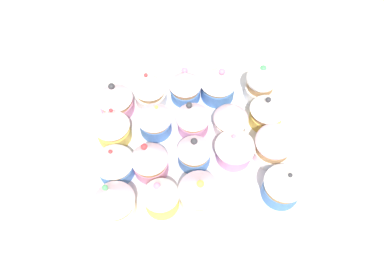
{
  "coord_description": "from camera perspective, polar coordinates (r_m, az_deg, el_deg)",
  "views": [
    {
      "loc": [
        -3.52,
        -30.8,
        56.07
      ],
      "look_at": [
        0.0,
        0.0,
        4.2
      ],
      "focal_mm": 34.44,
      "sensor_mm": 36.0,
      "label": 1
    }
  ],
  "objects": [
    {
      "name": "cupcake_2",
      "position": [
        0.55,
        0.97,
        -8.26
      ],
      "size": [
        6.34,
        6.34,
        7.96
      ],
      "color": "white",
      "rests_on": "baking_tray"
    },
    {
      "name": "cupcake_5",
      "position": [
        0.58,
        -6.62,
        -3.33
      ],
      "size": [
        5.9,
        5.9,
        7.86
      ],
      "color": "pink",
      "rests_on": "baking_tray"
    },
    {
      "name": "cupcake_1",
      "position": [
        0.56,
        -4.84,
        -9.03
      ],
      "size": [
        5.51,
        5.51,
        7.11
      ],
      "color": "#EFC651",
      "rests_on": "baking_tray"
    },
    {
      "name": "cupcake_12",
      "position": [
        0.62,
        6.07,
        3.16
      ],
      "size": [
        5.93,
        5.93,
        7.13
      ],
      "color": "white",
      "rests_on": "baking_tray"
    },
    {
      "name": "cupcake_18",
      "position": [
        0.67,
        10.62,
        8.24
      ],
      "size": [
        5.59,
        5.59,
        7.57
      ],
      "color": "white",
      "rests_on": "baking_tray"
    },
    {
      "name": "cupcake_17",
      "position": [
        0.66,
        4.12,
        8.47
      ],
      "size": [
        6.55,
        6.55,
        7.8
      ],
      "color": "#477AC6",
      "rests_on": "baking_tray"
    },
    {
      "name": "cupcake_11",
      "position": [
        0.62,
        0.15,
        3.06
      ],
      "size": [
        5.88,
        5.88,
        6.94
      ],
      "color": "pink",
      "rests_on": "baking_tray"
    },
    {
      "name": "cupcake_6",
      "position": [
        0.59,
        0.49,
        -2.17
      ],
      "size": [
        5.51,
        5.51,
        6.96
      ],
      "color": "#477AC6",
      "rests_on": "baking_tray"
    },
    {
      "name": "cupcake_10",
      "position": [
        0.62,
        -5.83,
        2.91
      ],
      "size": [
        5.99,
        5.99,
        7.15
      ],
      "color": "#477AC6",
      "rests_on": "baking_tray"
    },
    {
      "name": "cupcake_7",
      "position": [
        0.59,
        6.68,
        -1.46
      ],
      "size": [
        6.56,
        6.56,
        6.73
      ],
      "color": "pink",
      "rests_on": "baking_tray"
    },
    {
      "name": "cupcake_4",
      "position": [
        0.59,
        -12.04,
        -3.7
      ],
      "size": [
        6.34,
        6.34,
        6.95
      ],
      "color": "#477AC6",
      "rests_on": "baking_tray"
    },
    {
      "name": "cupcake_9",
      "position": [
        0.62,
        -12.35,
        1.8
      ],
      "size": [
        5.99,
        5.99,
        7.43
      ],
      "color": "#EFC651",
      "rests_on": "baking_tray"
    },
    {
      "name": "ground_plane",
      "position": [
        0.65,
        -0.0,
        -2.56
      ],
      "size": [
        180.0,
        180.0,
        3.0
      ],
      "primitive_type": "cube",
      "color": "beige"
    },
    {
      "name": "cupcake_14",
      "position": [
        0.66,
        -11.86,
        5.92
      ],
      "size": [
        6.24,
        6.24,
        6.91
      ],
      "color": "pink",
      "rests_on": "baking_tray"
    },
    {
      "name": "cupcake_13",
      "position": [
        0.64,
        11.63,
        4.15
      ],
      "size": [
        6.09,
        6.09,
        7.04
      ],
      "color": "#EFC651",
      "rests_on": "baking_tray"
    },
    {
      "name": "cupcake_16",
      "position": [
        0.66,
        -0.73,
        8.14
      ],
      "size": [
        5.81,
        5.81,
        7.22
      ],
      "color": "#477AC6",
      "rests_on": "baking_tray"
    },
    {
      "name": "baking_tray",
      "position": [
        0.64,
        -0.0,
        -1.67
      ],
      "size": [
        36.78,
        30.25,
        1.2
      ],
      "color": "silver",
      "rests_on": "ground_plane"
    },
    {
      "name": "cupcake_15",
      "position": [
        0.66,
        -6.61,
        7.63
      ],
      "size": [
        5.71,
        5.71,
        7.92
      ],
      "color": "white",
      "rests_on": "baking_tray"
    },
    {
      "name": "cupcake_8",
      "position": [
        0.61,
        12.5,
        -1.26
      ],
      "size": [
        6.25,
        6.25,
        6.95
      ],
      "color": "white",
      "rests_on": "baking_tray"
    },
    {
      "name": "cupcake_0",
      "position": [
        0.56,
        -12.03,
        -9.42
      ],
      "size": [
        6.22,
        6.22,
        7.87
      ],
      "color": "white",
      "rests_on": "baking_tray"
    },
    {
      "name": "cupcake_3",
      "position": [
        0.58,
        14.05,
        -7.12
      ],
      "size": [
        6.3,
        6.3,
        7.17
      ],
      "color": "#477AC6",
      "rests_on": "baking_tray"
    }
  ]
}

